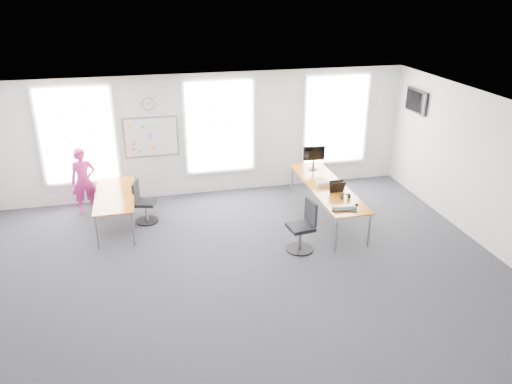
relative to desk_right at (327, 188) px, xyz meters
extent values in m
plane|color=#27272C|center=(-2.37, -1.95, -0.71)|extent=(10.00, 10.00, 0.00)
plane|color=white|center=(-2.37, -1.95, 2.29)|extent=(10.00, 10.00, 0.00)
plane|color=silver|center=(-2.37, 2.05, 0.79)|extent=(10.00, 0.00, 10.00)
plane|color=silver|center=(-2.37, -5.95, 0.79)|extent=(10.00, 0.00, 10.00)
plane|color=silver|center=(2.63, -1.95, 0.79)|extent=(0.00, 10.00, 10.00)
cube|color=white|center=(-5.37, 2.02, 0.99)|extent=(1.60, 0.06, 2.20)
cube|color=white|center=(-2.07, 2.02, 0.99)|extent=(1.60, 0.06, 2.20)
cube|color=white|center=(0.93, 2.02, 0.99)|extent=(1.60, 0.06, 2.20)
cube|color=#B96718|center=(0.00, 0.00, 0.03)|extent=(0.83, 3.11, 0.03)
cylinder|color=gray|center=(-0.35, -1.49, -0.34)|extent=(0.05, 0.05, 0.73)
cylinder|color=gray|center=(0.35, -1.49, -0.34)|extent=(0.05, 0.05, 0.73)
cylinder|color=gray|center=(-0.35, 1.49, -0.34)|extent=(0.05, 0.05, 0.73)
cylinder|color=gray|center=(0.35, 1.49, -0.34)|extent=(0.05, 0.05, 0.73)
cube|color=#B96718|center=(-4.61, 0.63, 0.02)|extent=(0.82, 2.04, 0.03)
cylinder|color=gray|center=(-4.96, -0.33, -0.35)|extent=(0.05, 0.05, 0.71)
cylinder|color=gray|center=(-4.26, -0.33, -0.35)|extent=(0.05, 0.05, 0.71)
cylinder|color=gray|center=(-4.96, 1.59, -0.35)|extent=(0.05, 0.05, 0.71)
cylinder|color=gray|center=(-4.26, 1.59, -0.35)|extent=(0.05, 0.05, 0.71)
cylinder|color=black|center=(-1.03, -1.31, -0.69)|extent=(0.56, 0.56, 0.03)
cylinder|color=gray|center=(-1.03, -1.31, -0.45)|extent=(0.06, 0.06, 0.45)
cube|color=black|center=(-1.03, -1.31, -0.20)|extent=(0.53, 0.53, 0.07)
cube|color=black|center=(-0.82, -1.28, 0.10)|extent=(0.12, 0.45, 0.48)
cylinder|color=black|center=(-3.98, 0.68, -0.69)|extent=(0.51, 0.51, 0.03)
cylinder|color=gray|center=(-3.98, 0.68, -0.47)|extent=(0.06, 0.06, 0.41)
cube|color=black|center=(-3.98, 0.68, -0.25)|extent=(0.53, 0.53, 0.07)
cube|color=black|center=(-4.17, 0.73, 0.03)|extent=(0.15, 0.41, 0.44)
imported|color=#CC287F|center=(-5.31, 1.52, 0.06)|extent=(0.61, 0.45, 1.54)
cube|color=silver|center=(-3.72, 2.02, 0.84)|extent=(1.20, 0.03, 0.90)
cylinder|color=gray|center=(-3.72, 2.02, 1.64)|extent=(0.30, 0.04, 0.30)
cube|color=black|center=(2.58, 1.05, 1.59)|extent=(0.06, 0.90, 0.55)
cube|color=black|center=(-0.11, -1.26, 0.06)|extent=(0.52, 0.33, 0.02)
ellipsoid|color=black|center=(0.21, -1.11, 0.07)|extent=(0.10, 0.13, 0.04)
cylinder|color=black|center=(0.09, -0.95, 0.05)|extent=(0.06, 0.06, 0.01)
cylinder|color=black|center=(0.04, -0.74, 0.10)|extent=(0.04, 0.10, 0.10)
cylinder|color=black|center=(0.20, -0.74, 0.10)|extent=(0.04, 0.10, 0.10)
cylinder|color=gold|center=(0.04, -0.74, 0.10)|extent=(0.01, 0.11, 0.11)
cube|color=black|center=(0.12, -0.74, 0.16)|extent=(0.18, 0.02, 0.02)
cube|color=black|center=(0.07, -0.34, 0.18)|extent=(0.33, 0.10, 0.27)
cube|color=orange|center=(0.07, -0.42, 0.17)|extent=(0.31, 0.12, 0.24)
cube|color=black|center=(0.07, -0.43, 0.18)|extent=(0.33, 0.12, 0.26)
cube|color=beige|center=(-0.09, 0.05, 0.10)|extent=(0.30, 0.23, 0.10)
cylinder|color=black|center=(0.05, 1.09, 0.06)|extent=(0.21, 0.21, 0.02)
cylinder|color=black|center=(0.05, 1.09, 0.17)|extent=(0.04, 0.04, 0.21)
cube|color=black|center=(0.05, 1.08, 0.46)|extent=(0.53, 0.08, 0.35)
cube|color=black|center=(0.05, 1.06, 0.46)|extent=(0.49, 0.05, 0.31)
camera|label=1|loc=(-3.88, -9.63, 4.30)|focal=35.00mm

